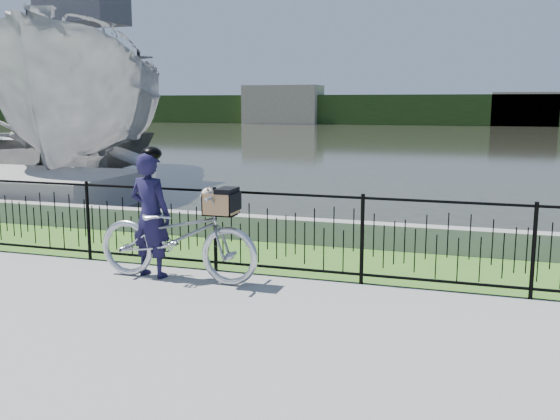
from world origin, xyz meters
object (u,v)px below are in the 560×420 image
(cyclist, at_px, (150,213))
(boat_near, at_px, (88,104))
(bicycle_rig, at_px, (178,235))
(boat_far, at_px, (1,143))

(cyclist, height_order, boat_near, boat_near)
(bicycle_rig, distance_m, boat_far, 14.13)
(bicycle_rig, distance_m, boat_near, 11.48)
(bicycle_rig, relative_size, boat_far, 0.19)
(cyclist, height_order, boat_far, boat_far)
(cyclist, relative_size, boat_far, 0.15)
(boat_far, bearing_deg, boat_near, -5.88)
(boat_near, bearing_deg, bicycle_rig, -49.92)
(cyclist, bearing_deg, boat_near, 128.59)
(boat_near, xyz_separation_m, boat_far, (-3.52, 0.36, -1.23))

